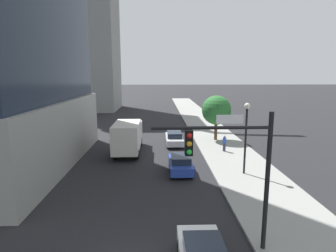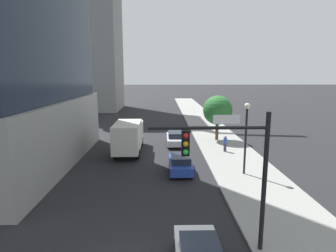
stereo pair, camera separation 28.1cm
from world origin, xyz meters
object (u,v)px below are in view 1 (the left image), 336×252
at_px(car_blue, 180,163).
at_px(construction_building, 84,18).
at_px(traffic_light_pole, 233,159).
at_px(pedestrian_blue_shirt, 224,143).
at_px(street_tree, 216,110).
at_px(box_truck, 128,135).
at_px(street_lamp, 246,128).
at_px(car_silver, 174,138).

bearing_deg(car_blue, construction_building, 112.69).
bearing_deg(traffic_light_pole, pedestrian_blue_shirt, 77.76).
distance_m(traffic_light_pole, pedestrian_blue_shirt, 16.66).
bearing_deg(construction_building, traffic_light_pole, -70.16).
height_order(street_tree, box_truck, street_tree).
bearing_deg(car_blue, box_truck, 129.04).
bearing_deg(box_truck, construction_building, 109.43).
bearing_deg(traffic_light_pole, box_truck, 110.73).
relative_size(traffic_light_pole, street_lamp, 1.11).
distance_m(street_lamp, car_silver, 11.45).
bearing_deg(street_lamp, car_blue, 170.79).
height_order(street_lamp, street_tree, street_lamp).
xyz_separation_m(street_tree, pedestrian_blue_shirt, (-0.13, -5.03, -2.67)).
relative_size(construction_building, traffic_light_pole, 7.15).
relative_size(street_tree, car_blue, 1.27).
xyz_separation_m(street_lamp, box_truck, (-9.70, 6.70, -2.00)).
relative_size(street_lamp, car_blue, 1.35).
xyz_separation_m(box_truck, pedestrian_blue_shirt, (9.62, -0.31, -0.80)).
height_order(traffic_light_pole, pedestrian_blue_shirt, traffic_light_pole).
relative_size(car_blue, box_truck, 0.56).
relative_size(traffic_light_pole, car_blue, 1.50).
distance_m(construction_building, street_tree, 41.10).
distance_m(car_silver, car_blue, 9.09).
distance_m(traffic_light_pole, car_silver, 19.82).
distance_m(street_lamp, car_blue, 5.83).
xyz_separation_m(street_tree, car_blue, (-4.96, -10.62, -2.91)).
distance_m(car_blue, pedestrian_blue_shirt, 7.39).
bearing_deg(car_blue, pedestrian_blue_shirt, 49.22).
relative_size(traffic_light_pole, box_truck, 0.84).
relative_size(car_blue, pedestrian_blue_shirt, 2.51).
distance_m(car_blue, box_truck, 7.68).
height_order(box_truck, pedestrian_blue_shirt, box_truck).
bearing_deg(box_truck, traffic_light_pole, -69.27).
bearing_deg(car_silver, car_blue, -90.00).
bearing_deg(street_tree, pedestrian_blue_shirt, -91.49).
bearing_deg(construction_building, street_tree, -54.13).
xyz_separation_m(construction_building, street_tree, (22.28, -30.81, -15.62)).
relative_size(construction_building, street_tree, 8.41).
bearing_deg(street_tree, box_truck, -154.18).
xyz_separation_m(traffic_light_pole, car_silver, (-1.37, 19.45, -3.57)).
height_order(car_blue, pedestrian_blue_shirt, pedestrian_blue_shirt).
bearing_deg(street_tree, traffic_light_pole, -99.71).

